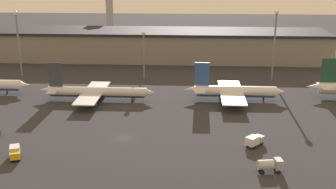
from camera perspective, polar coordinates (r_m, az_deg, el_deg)
ground at (r=119.16m, az=-6.04°, el=-5.94°), size 600.00×600.00×0.00m
terminal_building at (r=213.55m, az=-1.84°, el=6.75°), size 170.72×28.18×14.76m
airplane_1 at (r=151.79m, az=-9.73°, el=0.34°), size 42.04×28.13×13.56m
airplane_2 at (r=151.14m, az=8.93°, el=0.41°), size 36.03×29.59×13.69m
service_vehicle_0 at (r=102.83m, az=13.62°, el=-9.23°), size 6.10×3.40×3.11m
service_vehicle_2 at (r=113.28m, az=-20.03°, el=-7.33°), size 4.09×5.74×2.95m
service_vehicle_4 at (r=115.53m, az=11.62°, el=-6.10°), size 5.75×5.87×2.93m
lamp_post_0 at (r=188.58m, az=-19.66°, el=7.44°), size 1.80×1.80×28.00m
lamp_post_1 at (r=175.94m, az=-3.31°, el=6.32°), size 1.80×1.80×20.15m
lamp_post_2 at (r=177.19m, az=14.28°, el=7.51°), size 1.80×1.80×29.05m
control_tower at (r=265.34m, az=-7.96°, el=11.85°), size 9.00×9.00×37.31m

